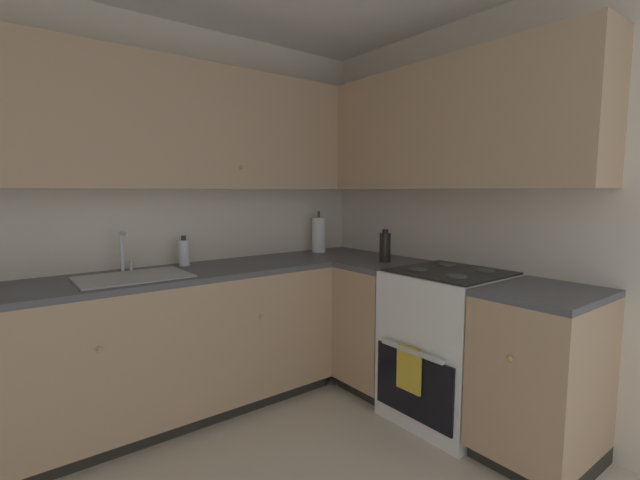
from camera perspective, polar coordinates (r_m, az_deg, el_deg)
The scene contains 14 objects.
wall_back at distance 2.96m, azimuth -29.25°, elevation 2.55°, with size 4.20×0.05×2.48m, color beige.
wall_right at distance 2.87m, azimuth 23.53°, elevation 2.73°, with size 0.05×3.15×2.48m, color beige.
lower_cabinets_back at distance 2.91m, azimuth -18.80°, elevation -13.15°, with size 2.05×0.62×0.87m.
countertop_back at distance 2.79m, azimuth -19.17°, elevation -4.40°, with size 3.26×0.60×0.04m, color #4C4C51.
lower_cabinets_right at distance 2.82m, azimuth 17.30°, elevation -13.68°, with size 0.62×1.55×0.87m.
countertop_right at distance 2.70m, azimuth 17.59°, elevation -4.67°, with size 0.60×1.55×0.03m.
oven_range at distance 2.86m, azimuth 16.39°, elevation -12.91°, with size 0.68×0.62×1.06m.
upper_cabinets_back at distance 2.86m, azimuth -23.91°, elevation 13.84°, with size 2.94×0.34×0.77m.
upper_cabinets_right at distance 3.00m, azimuth 14.06°, elevation 13.80°, with size 0.32×2.10×0.77m.
sink at distance 2.71m, azimuth -23.07°, elevation -5.36°, with size 0.59×0.40×0.10m.
faucet at distance 2.88m, azimuth -24.21°, elevation -0.98°, with size 0.07×0.16×0.25m.
soap_bottle at distance 2.99m, azimuth -17.26°, elevation -1.57°, with size 0.07×0.07×0.20m.
paper_towel_roll at distance 3.50m, azimuth -0.16°, elevation 0.70°, with size 0.11×0.11×0.34m.
oil_bottle at distance 3.05m, azimuth 8.45°, elevation -0.88°, with size 0.08×0.08×0.22m.
Camera 1 is at (-0.44, -1.38, 1.40)m, focal length 24.61 mm.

